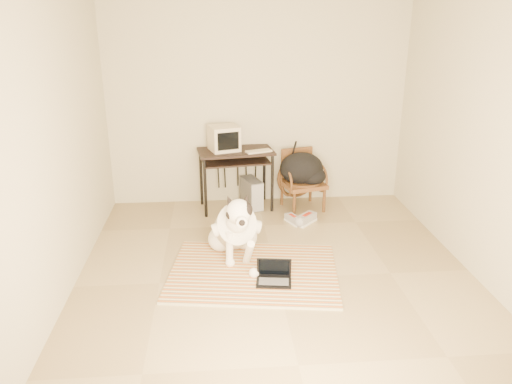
{
  "coord_description": "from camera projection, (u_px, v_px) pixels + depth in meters",
  "views": [
    {
      "loc": [
        -0.58,
        -4.38,
        2.54
      ],
      "look_at": [
        -0.16,
        0.56,
        0.72
      ],
      "focal_mm": 35.0,
      "sensor_mm": 36.0,
      "label": 1
    }
  ],
  "objects": [
    {
      "name": "wall_back",
      "position": [
        258.0,
        105.0,
        6.66
      ],
      "size": [
        4.5,
        0.0,
        4.5
      ],
      "primitive_type": "plane",
      "rotation": [
        1.57,
        0.0,
        0.0
      ],
      "color": "#BFB89C",
      "rests_on": "floor"
    },
    {
      "name": "backpack",
      "position": [
        303.0,
        170.0,
        6.59
      ],
      "size": [
        0.6,
        0.48,
        0.43
      ],
      "color": "black",
      "rests_on": "rattan_chair"
    },
    {
      "name": "rug",
      "position": [
        254.0,
        272.0,
        5.12
      ],
      "size": [
        1.86,
        1.53,
        0.02
      ],
      "color": "#C15D22",
      "rests_on": "floor"
    },
    {
      "name": "floor",
      "position": [
        277.0,
        278.0,
        5.02
      ],
      "size": [
        4.5,
        4.5,
        0.0
      ],
      "primitive_type": "plane",
      "color": "#97835C",
      "rests_on": "ground"
    },
    {
      "name": "dog",
      "position": [
        235.0,
        229.0,
        5.35
      ],
      "size": [
        0.55,
        1.13,
        0.83
      ],
      "color": "white",
      "rests_on": "rug"
    },
    {
      "name": "laptop",
      "position": [
        274.0,
        276.0,
        4.91
      ],
      "size": [
        0.37,
        0.29,
        0.24
      ],
      "color": "black",
      "rests_on": "rug"
    },
    {
      "name": "desk_keyboard",
      "position": [
        259.0,
        151.0,
        6.45
      ],
      "size": [
        0.36,
        0.23,
        0.02
      ],
      "primitive_type": "cube",
      "rotation": [
        0.0,
        0.0,
        0.34
      ],
      "color": "beige",
      "rests_on": "computer_desk"
    },
    {
      "name": "wall_left",
      "position": [
        54.0,
        153.0,
        4.4
      ],
      "size": [
        0.0,
        4.5,
        4.5
      ],
      "primitive_type": "plane",
      "rotation": [
        1.57,
        0.0,
        1.57
      ],
      "color": "#BFB89C",
      "rests_on": "floor"
    },
    {
      "name": "rattan_chair",
      "position": [
        302.0,
        180.0,
        6.7
      ],
      "size": [
        0.63,
        0.61,
        0.79
      ],
      "color": "brown",
      "rests_on": "floor"
    },
    {
      "name": "sneaker_left",
      "position": [
        294.0,
        220.0,
        6.31
      ],
      "size": [
        0.22,
        0.29,
        0.1
      ],
      "color": "white",
      "rests_on": "floor"
    },
    {
      "name": "crt_monitor",
      "position": [
        224.0,
        138.0,
        6.49
      ],
      "size": [
        0.44,
        0.43,
        0.32
      ],
      "color": "beige",
      "rests_on": "computer_desk"
    },
    {
      "name": "pc_tower",
      "position": [
        252.0,
        193.0,
        6.77
      ],
      "size": [
        0.3,
        0.46,
        0.4
      ],
      "color": "#545456",
      "rests_on": "floor"
    },
    {
      "name": "sneaker_right",
      "position": [
        306.0,
        219.0,
        6.3
      ],
      "size": [
        0.32,
        0.33,
        0.11
      ],
      "color": "white",
      "rests_on": "floor"
    },
    {
      "name": "wall_front",
      "position": [
        338.0,
        267.0,
        2.45
      ],
      "size": [
        4.5,
        0.0,
        4.5
      ],
      "primitive_type": "plane",
      "rotation": [
        -1.57,
        0.0,
        0.0
      ],
      "color": "#BFB89C",
      "rests_on": "floor"
    },
    {
      "name": "wall_right",
      "position": [
        489.0,
        144.0,
        4.72
      ],
      "size": [
        0.0,
        4.5,
        4.5
      ],
      "primitive_type": "plane",
      "rotation": [
        1.57,
        0.0,
        -1.57
      ],
      "color": "#BFB89C",
      "rests_on": "floor"
    },
    {
      "name": "computer_desk",
      "position": [
        236.0,
        159.0,
        6.57
      ],
      "size": [
        1.04,
        0.67,
        0.81
      ],
      "color": "black",
      "rests_on": "floor"
    }
  ]
}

